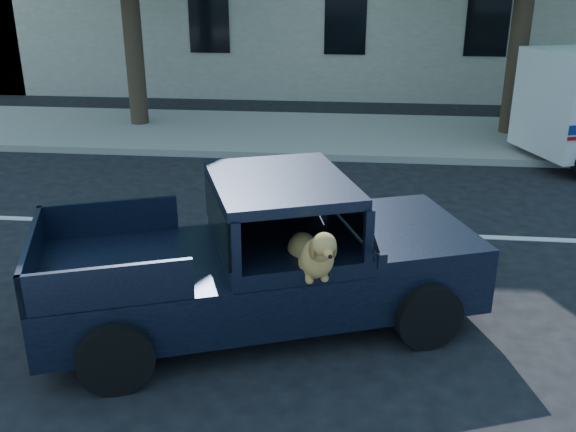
% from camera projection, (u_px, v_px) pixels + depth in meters
% --- Properties ---
extents(ground, '(120.00, 120.00, 0.00)m').
position_uv_depth(ground, '(220.00, 349.00, 6.90)').
color(ground, black).
rests_on(ground, ground).
extents(far_sidewalk, '(60.00, 4.00, 0.15)m').
position_uv_depth(far_sidewalk, '(297.00, 134.00, 15.39)').
color(far_sidewalk, gray).
rests_on(far_sidewalk, ground).
extents(lane_stripes, '(21.60, 0.14, 0.01)m').
position_uv_depth(lane_stripes, '(393.00, 233.00, 9.85)').
color(lane_stripes, silver).
rests_on(lane_stripes, ground).
extents(pickup_truck, '(5.14, 3.37, 1.72)m').
position_uv_depth(pickup_truck, '(255.00, 277.00, 7.22)').
color(pickup_truck, black).
rests_on(pickup_truck, ground).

